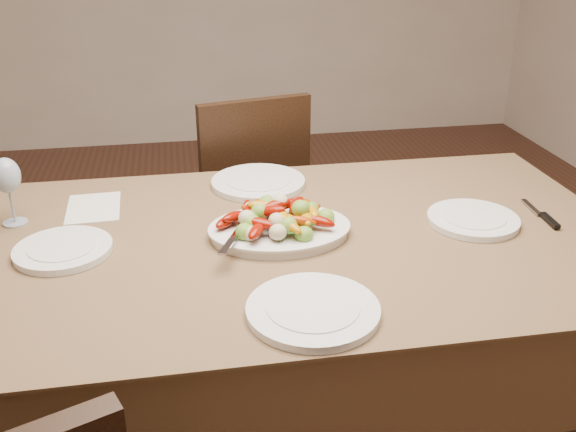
% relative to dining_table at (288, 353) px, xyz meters
% --- Properties ---
extents(floor, '(6.00, 6.00, 0.00)m').
position_rel_dining_table_xyz_m(floor, '(-0.15, 0.17, -0.38)').
color(floor, '#3A1D11').
rests_on(floor, ground).
extents(dining_table, '(1.84, 1.05, 0.76)m').
position_rel_dining_table_xyz_m(dining_table, '(0.00, 0.00, 0.00)').
color(dining_table, brown).
rests_on(dining_table, ground).
extents(chair_far, '(0.50, 0.50, 0.95)m').
position_rel_dining_table_xyz_m(chair_far, '(-0.04, 0.88, 0.10)').
color(chair_far, black).
rests_on(chair_far, ground).
extents(serving_platter, '(0.37, 0.27, 0.02)m').
position_rel_dining_table_xyz_m(serving_platter, '(-0.02, 0.01, 0.39)').
color(serving_platter, white).
rests_on(serving_platter, dining_table).
extents(roasted_vegetables, '(0.30, 0.21, 0.09)m').
position_rel_dining_table_xyz_m(roasted_vegetables, '(-0.02, 0.01, 0.45)').
color(roasted_vegetables, '#770C02').
rests_on(roasted_vegetables, serving_platter).
extents(serving_spoon, '(0.28, 0.15, 0.03)m').
position_rel_dining_table_xyz_m(serving_spoon, '(-0.09, -0.03, 0.43)').
color(serving_spoon, '#9EA0A8').
rests_on(serving_spoon, serving_platter).
extents(plate_left, '(0.25, 0.25, 0.02)m').
position_rel_dining_table_xyz_m(plate_left, '(-0.58, 0.01, 0.39)').
color(plate_left, white).
rests_on(plate_left, dining_table).
extents(plate_right, '(0.25, 0.25, 0.02)m').
position_rel_dining_table_xyz_m(plate_right, '(0.52, -0.00, 0.39)').
color(plate_right, white).
rests_on(plate_right, dining_table).
extents(plate_far, '(0.30, 0.30, 0.02)m').
position_rel_dining_table_xyz_m(plate_far, '(-0.03, 0.37, 0.39)').
color(plate_far, white).
rests_on(plate_far, dining_table).
extents(plate_near, '(0.29, 0.29, 0.02)m').
position_rel_dining_table_xyz_m(plate_near, '(-0.01, -0.37, 0.39)').
color(plate_near, white).
rests_on(plate_near, dining_table).
extents(wine_glass, '(0.08, 0.08, 0.20)m').
position_rel_dining_table_xyz_m(wine_glass, '(-0.73, 0.21, 0.48)').
color(wine_glass, '#8C99A5').
rests_on(wine_glass, dining_table).
extents(menu_card, '(0.16, 0.22, 0.00)m').
position_rel_dining_table_xyz_m(menu_card, '(-0.53, 0.28, 0.38)').
color(menu_card, silver).
rests_on(menu_card, dining_table).
extents(table_knife, '(0.03, 0.20, 0.01)m').
position_rel_dining_table_xyz_m(table_knife, '(0.73, -0.00, 0.38)').
color(table_knife, '#9EA0A8').
rests_on(table_knife, dining_table).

